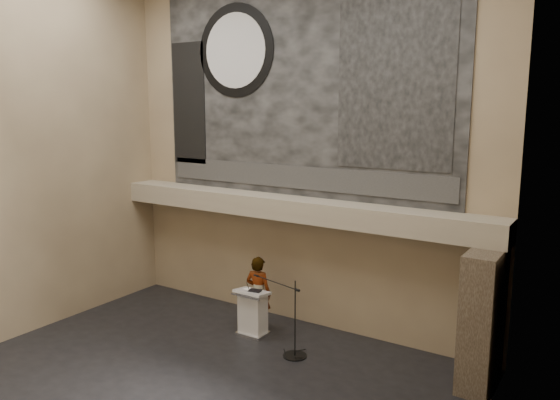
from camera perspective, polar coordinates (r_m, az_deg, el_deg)
The scene contains 19 objects.
floor at distance 11.29m, azimuth -9.38°, elevation -18.71°, with size 10.00×10.00×0.00m, color black.
wall_back at distance 13.16m, azimuth 1.90°, elevation 5.02°, with size 10.00×0.02×8.50m, color #806B51.
wall_left at distance 13.86m, azimuth -25.43°, elevation 4.30°, with size 0.02×8.00×8.50m, color #806B51.
wall_right at distance 7.53m, azimuth 19.00°, elevation 0.67°, with size 0.02×8.00×8.50m, color #806B51.
soffit at distance 13.01m, azimuth 0.96°, elevation -0.83°, with size 10.00×0.80×0.50m, color gray.
sprinkler_left at distance 13.92m, azimuth -4.75°, elevation -1.31°, with size 0.04×0.04×0.06m, color #B2893D.
sprinkler_right at distance 12.14m, azimuth 8.46°, elevation -3.07°, with size 0.04×0.04×0.06m, color #B2893D.
banner at distance 13.09m, azimuth 1.87°, elevation 11.34°, with size 8.00×0.05×5.00m, color black.
banner_text_strip at distance 13.17m, azimuth 1.73°, elevation 2.39°, with size 7.76×0.02×0.55m, color #2E2E2E.
banner_clock_rim at distance 14.13m, azimuth -4.68°, elevation 15.28°, with size 2.30×2.30×0.02m, color black.
banner_clock_face at distance 14.11m, azimuth -4.73°, elevation 15.29°, with size 1.84×1.84×0.02m, color silver.
banner_building_print at distance 11.99m, azimuth 11.85°, elevation 11.73°, with size 2.60×0.02×3.60m, color black.
banner_brick_print at distance 15.10m, azimuth -9.50°, elevation 9.90°, with size 1.10×0.02×3.20m, color black.
stone_pier at distance 11.35m, azimuth 20.39°, elevation -11.55°, with size 0.60×1.40×2.70m, color #3D3125.
lectern at distance 13.11m, azimuth -2.87°, elevation -11.69°, with size 0.76×0.55×1.14m.
binder at distance 12.84m, azimuth -2.65°, elevation -9.46°, with size 0.28×0.22×0.04m, color black.
papers at distance 12.97m, azimuth -3.49°, elevation -9.33°, with size 0.21×0.29×0.01m, color white.
speaker_person at distance 13.29m, azimuth -2.27°, elevation -9.71°, with size 0.67×0.44×1.82m, color silver.
mic_stand at distance 12.23m, azimuth 1.40°, elevation -14.80°, with size 1.57×0.60×1.71m.
Camera 1 is at (6.77, -7.23, 5.41)m, focal length 35.00 mm.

